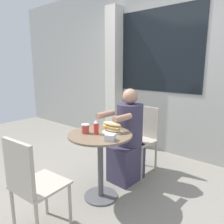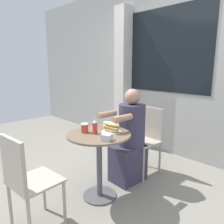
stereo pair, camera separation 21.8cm
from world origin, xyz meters
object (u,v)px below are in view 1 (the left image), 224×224
cafe_table (100,152)px  diner_chair (143,133)px  empty_chair_across (30,180)px  sandwich_on_plate (112,127)px  drink_cup (85,129)px  seated_diner (128,141)px  condiment_bottle (96,127)px

cafe_table → diner_chair: (-0.01, 0.85, -0.00)m
cafe_table → diner_chair: bearing=90.7°
diner_chair → empty_chair_across: 1.64m
cafe_table → diner_chair: size_ratio=0.83×
sandwich_on_plate → drink_cup: sandwich_on_plate is taller
diner_chair → seated_diner: (-0.01, -0.35, -0.02)m
seated_diner → diner_chair: bearing=-88.2°
drink_cup → condiment_bottle: 0.12m
cafe_table → diner_chair: 0.85m
sandwich_on_plate → cafe_table: bearing=-112.5°
cafe_table → drink_cup: 0.29m
condiment_bottle → sandwich_on_plate: bearing=63.8°
cafe_table → seated_diner: size_ratio=0.63×
diner_chair → empty_chair_across: same height
sandwich_on_plate → drink_cup: bearing=-132.3°
empty_chair_across → sandwich_on_plate: size_ratio=3.78×
cafe_table → empty_chair_across: 0.78m
cafe_table → empty_chair_across: bearing=-91.8°
cafe_table → sandwich_on_plate: 0.28m
diner_chair → sandwich_on_plate: size_ratio=3.78×
cafe_table → sandwich_on_plate: (0.05, 0.13, 0.25)m
drink_cup → sandwich_on_plate: bearing=47.7°
cafe_table → condiment_bottle: condiment_bottle is taller
seated_diner → sandwich_on_plate: 0.47m
diner_chair → cafe_table: bearing=93.5°
empty_chair_across → drink_cup: (-0.11, 0.70, 0.24)m
condiment_bottle → seated_diner: bearing=89.1°
drink_cup → condiment_bottle: bearing=23.8°
seated_diner → drink_cup: size_ratio=11.86×
cafe_table → condiment_bottle: bearing=-128.8°
diner_chair → condiment_bottle: same height
cafe_table → empty_chair_across: size_ratio=0.83×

